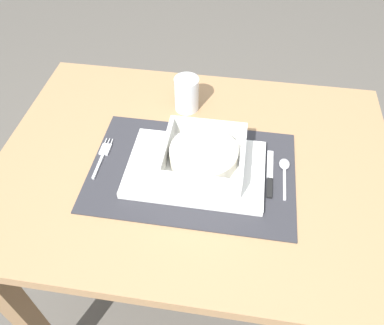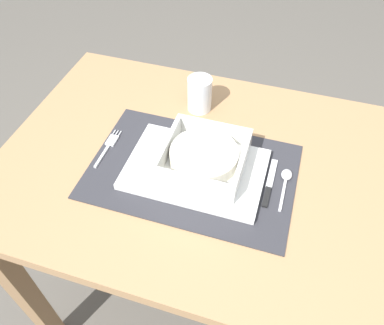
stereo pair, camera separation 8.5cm
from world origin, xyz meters
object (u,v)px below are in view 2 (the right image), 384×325
spoon (286,179)px  bread_knife (257,193)px  butter_knife (269,185)px  fork (109,145)px  drinking_glass (200,95)px  porridge_bowl (204,158)px  dining_table (196,193)px

spoon → bread_knife: 0.08m
spoon → butter_knife: bearing=-140.8°
fork → spoon: (0.42, 0.02, 0.00)m
butter_knife → drinking_glass: size_ratio=1.50×
spoon → bread_knife: (-0.05, -0.05, -0.00)m
porridge_bowl → bread_knife: bearing=-13.7°
fork → bread_knife: (0.37, -0.04, 0.00)m
dining_table → porridge_bowl: size_ratio=5.19×
butter_knife → drinking_glass: (-0.22, 0.21, 0.04)m
porridge_bowl → fork: porridge_bowl is taller
porridge_bowl → spoon: porridge_bowl is taller
butter_knife → porridge_bowl: bearing=175.2°
fork → bread_knife: bearing=-3.8°
porridge_bowl → drinking_glass: (-0.07, 0.21, -0.00)m
butter_knife → bread_knife: same height
dining_table → spoon: spoon is taller
fork → butter_knife: bearing=0.5°
porridge_bowl → butter_knife: porridge_bowl is taller
fork → porridge_bowl: bearing=0.8°
fork → bread_knife: 0.37m
spoon → butter_knife: spoon is taller
porridge_bowl → butter_knife: size_ratio=1.29×
dining_table → butter_knife: butter_knife is taller
drinking_glass → bread_knife: bearing=-50.0°
bread_knife → butter_knife: bearing=56.3°
porridge_bowl → butter_knife: bearing=-1.4°
spoon → bread_knife: spoon is taller
spoon → drinking_glass: bearing=143.1°
porridge_bowl → drinking_glass: 0.22m
dining_table → butter_knife: bearing=-8.1°
dining_table → butter_knife: (0.17, -0.02, 0.13)m
spoon → butter_knife: (-0.03, -0.03, -0.00)m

